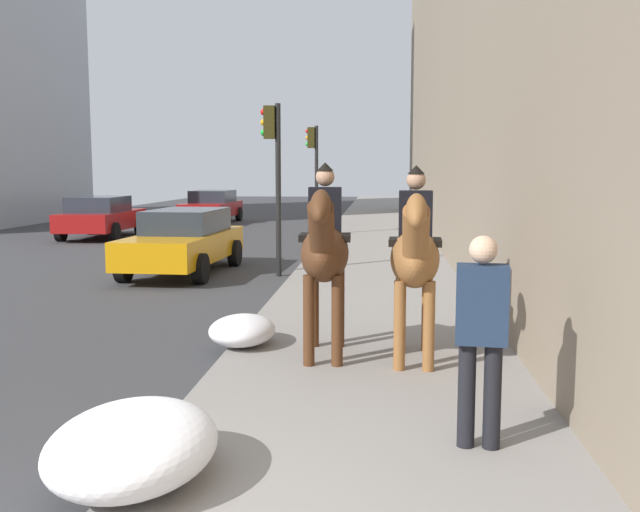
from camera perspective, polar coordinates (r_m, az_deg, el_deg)
name	(u,v)px	position (r m, az deg, el deg)	size (l,w,h in m)	color
mounted_horse_near	(325,250)	(8.36, 0.36, 0.46)	(2.15, 0.61, 2.29)	#4C2B16
mounted_horse_far	(415,255)	(8.24, 7.55, 0.09)	(2.15, 0.62, 2.26)	brown
pedestrian_greeting	(481,327)	(5.80, 12.67, -5.54)	(0.30, 0.43, 1.70)	black
car_near_lane	(184,240)	(16.50, -10.72, 1.24)	(4.64, 2.03, 1.44)	orange
car_mid_lane	(212,206)	(32.21, -8.57, 3.95)	(4.61, 2.11, 1.44)	maroon
car_far_lane	(101,216)	(25.77, -16.98, 3.02)	(4.19, 2.07, 1.44)	maroon
traffic_light_near_curb	(274,161)	(15.69, -3.67, 7.51)	(0.20, 0.44, 3.75)	black
traffic_light_far_curb	(314,163)	(24.78, -0.49, 7.38)	(0.20, 0.44, 3.83)	black
snow_pile_near	(133,445)	(5.42, -14.62, -14.34)	(1.53, 1.18, 0.53)	white
snow_pile_far	(242,330)	(9.20, -6.19, -5.87)	(1.08, 0.83, 0.38)	white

